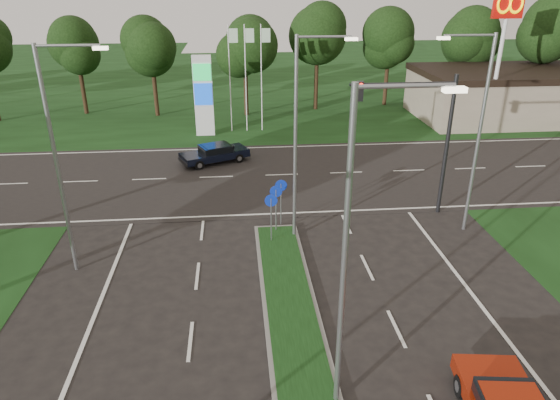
{
  "coord_description": "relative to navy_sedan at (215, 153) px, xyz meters",
  "views": [
    {
      "loc": [
        -1.76,
        -4.42,
        10.98
      ],
      "look_at": [
        0.07,
        15.3,
        2.2
      ],
      "focal_mm": 32.0,
      "sensor_mm": 36.0,
      "label": 1
    }
  ],
  "objects": [
    {
      "name": "verge_far",
      "position": [
        3.13,
        28.31,
        -0.63
      ],
      "size": [
        160.0,
        50.0,
        0.02
      ],
      "primitive_type": "cube",
      "color": "black",
      "rests_on": "ground"
    },
    {
      "name": "cross_road",
      "position": [
        3.13,
        -2.69,
        -0.63
      ],
      "size": [
        160.0,
        12.0,
        0.02
      ],
      "primitive_type": "cube",
      "color": "black",
      "rests_on": "ground"
    },
    {
      "name": "commercial_building",
      "position": [
        25.13,
        9.31,
        1.37
      ],
      "size": [
        16.0,
        9.0,
        4.0
      ],
      "primitive_type": "cube",
      "color": "gray",
      "rests_on": "ground"
    },
    {
      "name": "streetlight_median_near",
      "position": [
        4.13,
        -20.69,
        4.45
      ],
      "size": [
        2.53,
        0.22,
        9.0
      ],
      "color": "gray",
      "rests_on": "ground"
    },
    {
      "name": "streetlight_median_far",
      "position": [
        4.13,
        -10.69,
        4.45
      ],
      "size": [
        2.53,
        0.22,
        9.0
      ],
      "color": "gray",
      "rests_on": "ground"
    },
    {
      "name": "streetlight_left_far",
      "position": [
        -5.17,
        -12.69,
        4.45
      ],
      "size": [
        2.53,
        0.22,
        9.0
      ],
      "color": "gray",
      "rests_on": "ground"
    },
    {
      "name": "streetlight_right_far",
      "position": [
        11.93,
        -10.69,
        4.45
      ],
      "size": [
        2.53,
        0.22,
        9.0
      ],
      "rotation": [
        0.0,
        0.0,
        3.14
      ],
      "color": "gray",
      "rests_on": "ground"
    },
    {
      "name": "traffic_signal",
      "position": [
        10.32,
        -8.7,
        4.02
      ],
      "size": [
        5.1,
        0.42,
        7.0
      ],
      "color": "black",
      "rests_on": "ground"
    },
    {
      "name": "median_signs",
      "position": [
        3.13,
        -10.29,
        1.08
      ],
      "size": [
        1.16,
        1.76,
        2.38
      ],
      "color": "gray",
      "rests_on": "ground"
    },
    {
      "name": "gas_pylon",
      "position": [
        -0.66,
        6.35,
        2.56
      ],
      "size": [
        5.8,
        1.26,
        8.0
      ],
      "color": "silver",
      "rests_on": "ground"
    },
    {
      "name": "mcdonalds_sign",
      "position": [
        21.13,
        5.28,
        7.35
      ],
      "size": [
        2.2,
        0.47,
        10.4
      ],
      "color": "silver",
      "rests_on": "ground"
    },
    {
      "name": "treeline_far",
      "position": [
        3.23,
        13.24,
        6.2
      ],
      "size": [
        6.0,
        6.0,
        9.9
      ],
      "color": "black",
      "rests_on": "ground"
    },
    {
      "name": "navy_sedan",
      "position": [
        0.0,
        0.0,
        0.0
      ],
      "size": [
        4.63,
        3.34,
        1.18
      ],
      "rotation": [
        0.0,
        0.0,
        1.99
      ],
      "color": "black",
      "rests_on": "ground"
    }
  ]
}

